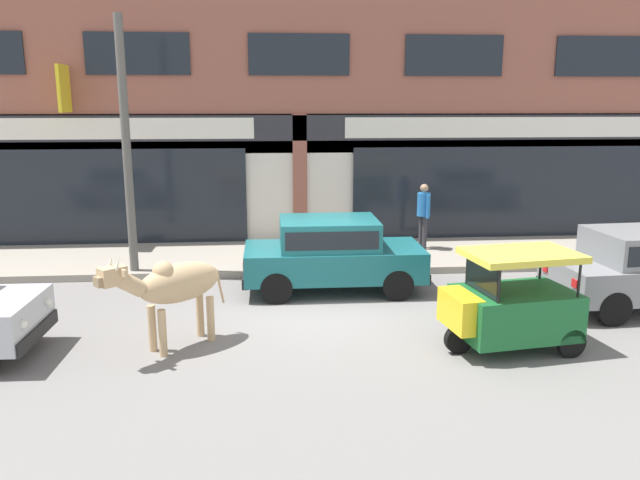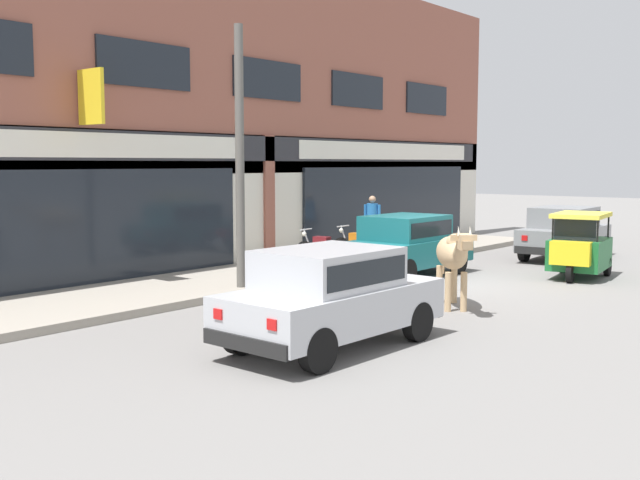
# 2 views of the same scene
# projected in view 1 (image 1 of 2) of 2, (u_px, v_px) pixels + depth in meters

# --- Properties ---
(ground_plane) EXTENTS (90.00, 90.00, 0.00)m
(ground_plane) POSITION_uv_depth(u_px,v_px,m) (315.00, 310.00, 11.33)
(ground_plane) COLOR slate
(sidewalk) EXTENTS (19.00, 3.06, 0.15)m
(sidewalk) POSITION_uv_depth(u_px,v_px,m) (304.00, 256.00, 14.94)
(sidewalk) COLOR gray
(sidewalk) RESTS_ON ground
(shop_building) EXTENTS (23.00, 1.40, 8.06)m
(shop_building) POSITION_uv_depth(u_px,v_px,m) (299.00, 97.00, 15.87)
(shop_building) COLOR #8E5142
(shop_building) RESTS_ON ground
(cow) EXTENTS (1.76, 1.59, 1.61)m
(cow) POSITION_uv_depth(u_px,v_px,m) (174.00, 285.00, 9.40)
(cow) COLOR tan
(cow) RESTS_ON ground
(car_2) EXTENTS (3.62, 1.63, 1.46)m
(car_2) POSITION_uv_depth(u_px,v_px,m) (332.00, 251.00, 12.33)
(car_2) COLOR black
(car_2) RESTS_ON ground
(auto_rickshaw) EXTENTS (2.08, 1.41, 1.52)m
(auto_rickshaw) POSITION_uv_depth(u_px,v_px,m) (510.00, 307.00, 9.44)
(auto_rickshaw) COLOR black
(auto_rickshaw) RESTS_ON ground
(motorcycle_0) EXTENTS (0.53, 1.81, 0.88)m
(motorcycle_0) POSITION_uv_depth(u_px,v_px,m) (304.00, 242.00, 14.38)
(motorcycle_0) COLOR black
(motorcycle_0) RESTS_ON sidewalk
(motorcycle_1) EXTENTS (0.52, 1.81, 0.88)m
(motorcycle_1) POSITION_uv_depth(u_px,v_px,m) (361.00, 242.00, 14.37)
(motorcycle_1) COLOR black
(motorcycle_1) RESTS_ON sidewalk
(pedestrian) EXTENTS (0.32, 0.48, 1.60)m
(pedestrian) POSITION_uv_depth(u_px,v_px,m) (424.00, 209.00, 15.21)
(pedestrian) COLOR #2D2D33
(pedestrian) RESTS_ON sidewalk
(utility_pole) EXTENTS (0.18, 0.18, 5.27)m
(utility_pole) POSITION_uv_depth(u_px,v_px,m) (126.00, 147.00, 12.85)
(utility_pole) COLOR #595651
(utility_pole) RESTS_ON sidewalk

